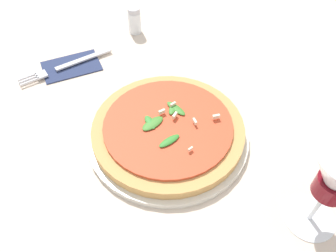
% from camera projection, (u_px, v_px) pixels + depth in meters
% --- Properties ---
extents(ground_plane, '(6.00, 6.00, 0.00)m').
position_uv_depth(ground_plane, '(193.00, 137.00, 0.62)').
color(ground_plane, beige).
extents(pizza_arugula_main, '(0.30, 0.30, 0.05)m').
position_uv_depth(pizza_arugula_main, '(168.00, 131.00, 0.61)').
color(pizza_arugula_main, silver).
rests_on(pizza_arugula_main, ground_plane).
extents(napkin, '(0.15, 0.12, 0.01)m').
position_uv_depth(napkin, '(71.00, 66.00, 0.75)').
color(napkin, navy).
rests_on(napkin, ground_plane).
extents(fork, '(0.22, 0.05, 0.00)m').
position_uv_depth(fork, '(67.00, 65.00, 0.75)').
color(fork, silver).
rests_on(fork, ground_plane).
extents(shaker_pepper, '(0.03, 0.03, 0.07)m').
position_uv_depth(shaker_pepper, '(135.00, 21.00, 0.82)').
color(shaker_pepper, silver).
rests_on(shaker_pepper, ground_plane).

